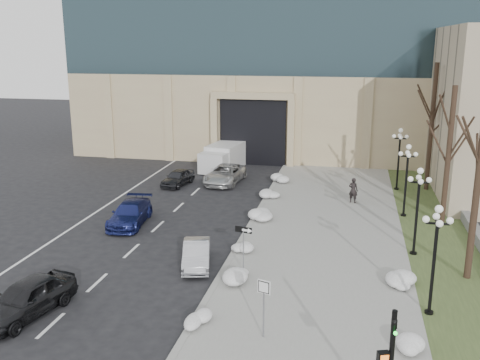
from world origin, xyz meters
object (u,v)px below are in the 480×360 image
object	(u,v)px
car_c	(130,214)
pedestrian	(353,190)
car_b	(197,254)
lamppost_a	(435,246)
lamppost_d	(399,151)
lamppost_b	(418,200)
lamppost_c	(407,171)
car_a	(27,298)
car_d	(225,174)
box_truck	(226,156)
keep_sign	(264,296)
one_way_sign	(246,236)
car_e	(178,178)

from	to	relation	value
car_c	pedestrian	distance (m)	15.17
car_b	car_c	distance (m)	7.80
lamppost_a	lamppost_d	world-z (taller)	same
lamppost_b	lamppost_c	xyz separation A→B (m)	(0.00, 6.50, 0.00)
pedestrian	car_a	bearing A→B (deg)	74.73
car_d	lamppost_d	world-z (taller)	lamppost_d
car_c	lamppost_b	size ratio (longest dim) A/B	1.00
car_c	box_truck	xyz separation A→B (m)	(2.21, 16.10, 0.37)
keep_sign	lamppost_d	xyz separation A→B (m)	(6.36, 22.74, 1.28)
car_b	lamppost_a	distance (m)	11.44
box_truck	keep_sign	size ratio (longest dim) A/B	2.93
car_d	one_way_sign	xyz separation A→B (m)	(5.06, -16.61, 1.28)
lamppost_d	keep_sign	bearing A→B (deg)	-105.63
car_d	lamppost_b	world-z (taller)	lamppost_b
box_truck	lamppost_d	bearing A→B (deg)	-8.72
car_c	car_a	bearing A→B (deg)	-94.18
box_truck	lamppost_a	world-z (taller)	lamppost_a
car_a	keep_sign	bearing A→B (deg)	13.76
pedestrian	keep_sign	xyz separation A→B (m)	(-3.15, -18.44, 0.79)
car_c	box_truck	distance (m)	16.25
one_way_sign	lamppost_c	size ratio (longest dim) A/B	0.51
car_d	box_truck	distance (m)	5.37
lamppost_c	lamppost_b	bearing A→B (deg)	-90.00
lamppost_d	car_b	bearing A→B (deg)	-122.99
keep_sign	lamppost_a	bearing A→B (deg)	45.55
pedestrian	lamppost_d	distance (m)	5.75
one_way_sign	car_c	bearing A→B (deg)	158.18
car_b	keep_sign	xyz separation A→B (m)	(4.44, -6.11, 1.17)
car_a	keep_sign	distance (m)	9.85
car_b	one_way_sign	bearing A→B (deg)	-25.78
car_b	box_truck	xyz separation A→B (m)	(-3.59, 21.31, 0.44)
car_a	lamppost_b	world-z (taller)	lamppost_b
car_d	box_truck	world-z (taller)	box_truck
lamppost_d	box_truck	bearing A→B (deg)	162.01
keep_sign	lamppost_a	world-z (taller)	lamppost_a
pedestrian	lamppost_b	bearing A→B (deg)	129.84
car_b	keep_sign	distance (m)	7.64
car_e	one_way_sign	world-z (taller)	one_way_sign
car_e	pedestrian	distance (m)	13.65
car_e	lamppost_b	world-z (taller)	lamppost_b
car_c	car_e	world-z (taller)	car_c
lamppost_a	lamppost_d	bearing A→B (deg)	90.00
one_way_sign	lamppost_b	world-z (taller)	lamppost_b
car_a	box_truck	bearing A→B (deg)	99.17
car_d	lamppost_a	distance (m)	23.22
car_b	pedestrian	size ratio (longest dim) A/B	2.11
car_c	lamppost_d	xyz separation A→B (m)	(16.60, 11.43, 2.39)
car_e	pedestrian	size ratio (longest dim) A/B	2.09
pedestrian	keep_sign	size ratio (longest dim) A/B	0.73
car_d	car_c	bearing A→B (deg)	-102.72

